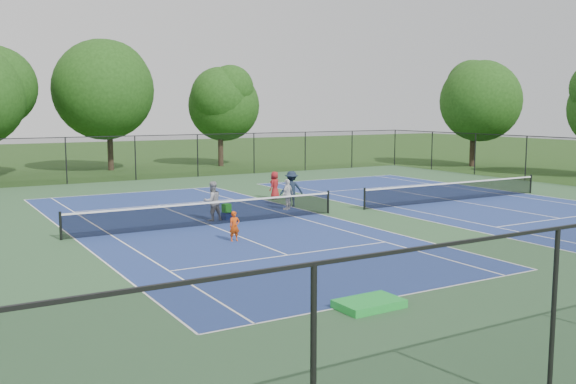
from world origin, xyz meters
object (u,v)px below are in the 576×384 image
bystander_a (288,194)px  ball_hopper (227,208)px  instructor (212,201)px  bystander_c (275,185)px  tree_back_c (220,100)px  child_player (234,226)px  tree_side_e (474,96)px  tree_back_b (108,85)px  ball_crate (227,216)px  bystander_b (292,189)px

bystander_a → ball_hopper: bearing=-12.9°
instructor → bystander_c: (5.62, 4.48, -0.12)m
tree_back_c → child_player: tree_back_c is taller
tree_back_c → tree_side_e: (18.00, -11.00, 0.33)m
tree_side_e → bystander_c: bearing=-160.2°
tree_back_c → ball_hopper: 26.92m
tree_back_b → child_player: bearing=-96.8°
instructor → ball_hopper: (0.64, -0.07, -0.34)m
tree_back_c → instructor: (-11.46, -24.07, -4.62)m
tree_back_b → tree_side_e: bearing=-24.0°
tree_back_c → child_player: (-12.51, -28.43, -4.92)m
tree_back_c → tree_side_e: 21.10m
tree_side_e → bystander_a: (-25.10, -12.09, -5.06)m
tree_back_b → bystander_c: tree_back_b is taller
bystander_a → ball_hopper: 3.87m
tree_back_c → ball_hopper: tree_back_c is taller
tree_side_e → child_player: bearing=-150.3°
bystander_a → tree_back_c: bearing=-135.9°
tree_back_c → bystander_a: 24.62m
instructor → ball_crate: size_ratio=4.41×
tree_back_b → bystander_a: bearing=-85.5°
tree_side_e → ball_hopper: tree_side_e is taller
tree_back_b → child_player: size_ratio=9.02×
instructor → bystander_a: size_ratio=1.16×
tree_back_b → tree_side_e: tree_back_b is taller
child_player → ball_hopper: child_player is taller
child_player → bystander_a: (5.41, 5.34, 0.19)m
tree_back_c → child_player: size_ratio=7.55×
child_player → ball_hopper: 4.61m
ball_crate → bystander_b: bearing=22.1°
ball_hopper → ball_crate: bearing=0.0°
instructor → bystander_a: 4.47m
bystander_b → child_player: bearing=69.8°
tree_side_e → instructor: tree_side_e is taller
tree_back_c → bystander_a: tree_back_c is taller
tree_back_b → bystander_c: (3.17, -20.59, -5.85)m
bystander_c → ball_hopper: bearing=12.9°
child_player → bystander_b: bystander_b is taller
instructor → bystander_c: instructor is taller
instructor → tree_side_e: bearing=-160.8°
tree_side_e → child_player: (-30.51, -17.43, -5.25)m
tree_back_c → bystander_a: bearing=-107.1°
tree_back_b → bystander_a: (1.90, -24.09, -5.85)m
instructor → bystander_b: bearing=-166.0°
bystander_c → tree_back_b: bearing=-110.8°
tree_back_b → bystander_b: tree_back_b is taller
bystander_c → ball_crate: 6.78m
bystander_a → ball_hopper: bystander_a is taller
tree_side_e → bystander_b: 27.42m
bystander_c → ball_hopper: bystander_c is taller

